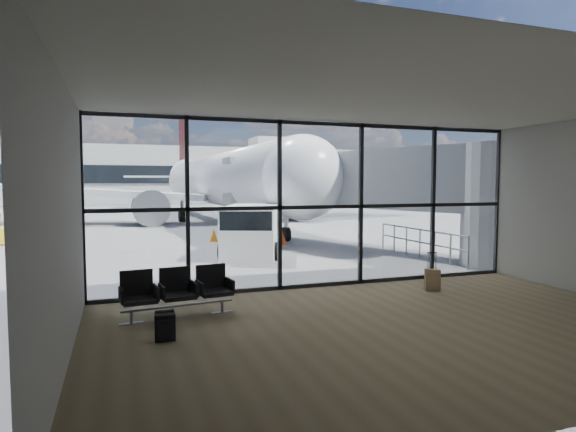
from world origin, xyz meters
TOP-DOWN VIEW (x-y plane):
  - ground at (0.00, 40.00)m, footprint 220.00×220.00m
  - lounge_shell at (0.00, -4.80)m, footprint 12.02×8.01m
  - glass_curtain_wall at (0.00, 0.00)m, footprint 12.10×0.12m
  - jet_bridge at (4.90, 7.07)m, footprint 8.00×16.50m
  - apron_railing at (5.60, 3.50)m, footprint 0.06×5.46m
  - far_terminal at (-0.59, 61.97)m, footprint 80.00×12.20m
  - tree_4 at (-21.00, 72.00)m, footprint 5.61×5.61m
  - tree_5 at (-15.00, 72.00)m, footprint 6.27×6.27m
  - seating_row at (-4.07, -1.69)m, footprint 2.35×0.90m
  - backpack at (-4.46, -3.25)m, footprint 0.37×0.34m
  - suitcase at (2.54, -1.51)m, footprint 0.44×0.38m
  - airliner at (2.04, 24.83)m, footprint 33.37×38.62m
  - service_van at (-0.24, 6.32)m, footprint 3.46×4.89m
  - belt_loader at (-8.39, 23.33)m, footprint 1.70×3.64m
  - traffic_cone_a at (-0.87, 11.20)m, footprint 0.43×0.43m
  - traffic_cone_b at (1.93, 9.07)m, footprint 0.47×0.47m
  - traffic_cone_c at (2.79, 15.06)m, footprint 0.41×0.41m

SIDE VIEW (x-z plane):
  - ground at x=0.00m, z-range 0.00..0.00m
  - backpack at x=-4.46m, z-range -0.01..0.53m
  - traffic_cone_c at x=2.79m, z-range -0.01..0.57m
  - traffic_cone_a at x=-0.87m, z-range -0.02..0.60m
  - suitcase at x=2.54m, z-range -0.20..0.82m
  - traffic_cone_b at x=1.93m, z-range -0.02..0.65m
  - belt_loader at x=-8.39m, z-range -0.27..1.35m
  - seating_row at x=-4.07m, z-range 0.06..1.10m
  - apron_railing at x=5.60m, z-range 0.16..1.27m
  - service_van at x=-0.24m, z-range 0.03..1.98m
  - glass_curtain_wall at x=0.00m, z-range 0.00..4.50m
  - lounge_shell at x=0.00m, z-range 0.40..4.91m
  - jet_bridge at x=4.90m, z-range 0.59..4.92m
  - airliner at x=2.04m, z-range -1.94..8.00m
  - far_terminal at x=-0.59m, z-range -1.29..9.71m
  - tree_4 at x=-21.00m, z-range 1.22..9.29m
  - tree_5 at x=-15.00m, z-range 1.36..10.39m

